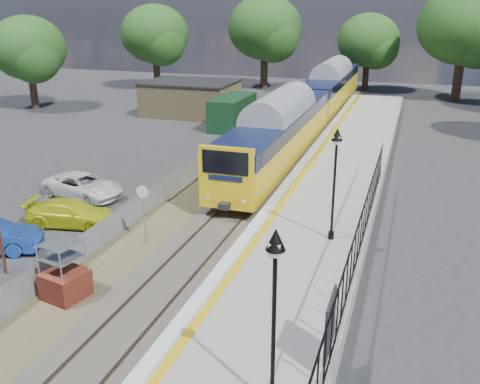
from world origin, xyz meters
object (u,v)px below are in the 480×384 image
at_px(brick_plinth, 64,272).
at_px(car_white, 83,186).
at_px(victorian_lamp_south, 275,279).
at_px(train, 311,103).
at_px(car_yellow, 71,213).
at_px(victorian_lamp_north, 336,158).
at_px(speed_sign, 143,205).

xyz_separation_m(brick_plinth, car_white, (-5.47, 9.27, -0.41)).
xyz_separation_m(victorian_lamp_south, train, (-5.50, 32.60, -1.96)).
distance_m(car_yellow, car_white, 3.94).
distance_m(victorian_lamp_north, train, 23.30).
bearing_deg(victorian_lamp_south, train, 99.58).
xyz_separation_m(car_yellow, car_white, (-1.71, 3.54, 0.03)).
relative_size(car_yellow, car_white, 0.91).
distance_m(speed_sign, car_yellow, 4.59).
bearing_deg(victorian_lamp_north, brick_plinth, -144.21).
height_order(victorian_lamp_north, brick_plinth, victorian_lamp_north).
relative_size(victorian_lamp_north, car_yellow, 1.09).
bearing_deg(train, brick_plinth, -96.18).
bearing_deg(victorian_lamp_north, speed_sign, -171.50).
relative_size(train, car_yellow, 9.69).
xyz_separation_m(victorian_lamp_south, car_yellow, (-12.36, 9.67, -3.69)).
relative_size(victorian_lamp_north, brick_plinth, 2.11).
height_order(victorian_lamp_south, speed_sign, victorian_lamp_south).
bearing_deg(speed_sign, car_yellow, 165.60).
xyz_separation_m(victorian_lamp_south, brick_plinth, (-8.60, 3.94, -3.25)).
bearing_deg(train, victorian_lamp_south, -80.42).
xyz_separation_m(victorian_lamp_south, speed_sign, (-8.03, 8.83, -2.45)).
distance_m(victorian_lamp_north, car_yellow, 12.71).
distance_m(brick_plinth, car_white, 10.77).
height_order(victorian_lamp_north, speed_sign, victorian_lamp_north).
distance_m(victorian_lamp_south, car_white, 19.65).
height_order(speed_sign, car_white, speed_sign).
distance_m(train, car_yellow, 24.00).
bearing_deg(speed_sign, victorian_lamp_south, -51.16).
relative_size(victorian_lamp_north, car_white, 1.00).
bearing_deg(brick_plinth, speed_sign, 83.29).
bearing_deg(victorian_lamp_north, train, 103.20).
xyz_separation_m(speed_sign, car_yellow, (-4.34, 0.84, -1.24)).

